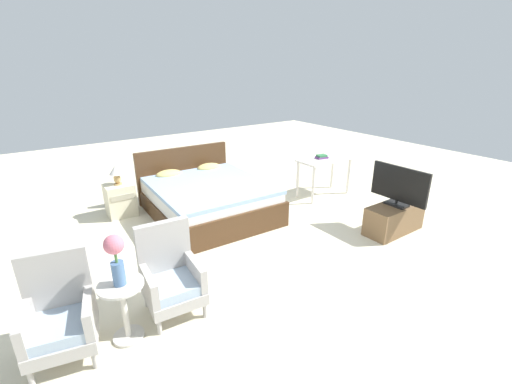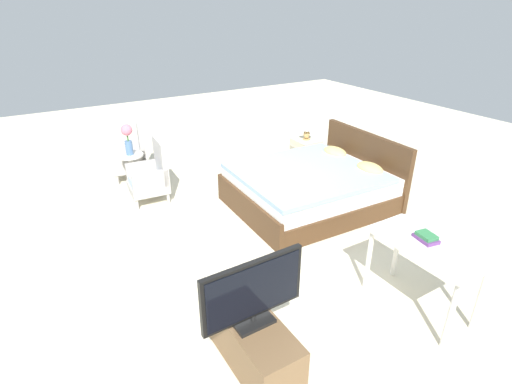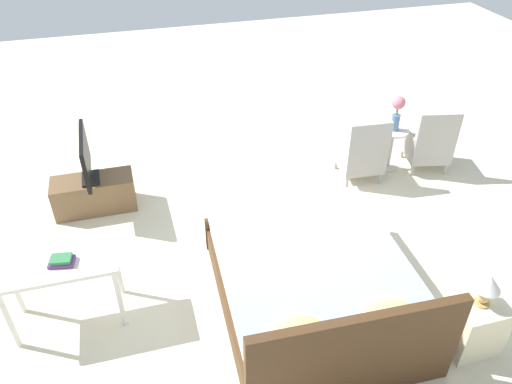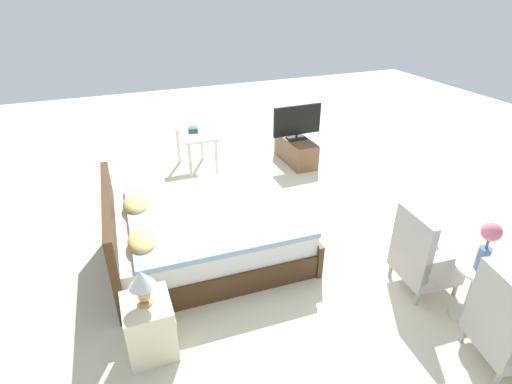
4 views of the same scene
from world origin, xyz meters
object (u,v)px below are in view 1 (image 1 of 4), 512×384
(side_table, at_px, (124,305))
(tv_flatscreen, at_px, (399,186))
(flower_vase, at_px, (115,255))
(tv_stand, at_px, (394,218))
(armchair_by_window_left, at_px, (60,316))
(nightstand, at_px, (120,200))
(table_lamp, at_px, (116,172))
(vanity_desk, at_px, (324,164))
(book_stack, at_px, (322,157))
(bed, at_px, (207,197))
(armchair_by_window_right, at_px, (171,277))

(side_table, relative_size, tv_flatscreen, 0.67)
(flower_vase, height_order, tv_stand, flower_vase)
(side_table, bearing_deg, flower_vase, 0.00)
(armchair_by_window_left, xyz_separation_m, nightstand, (1.19, 2.74, -0.10))
(table_lamp, height_order, vanity_desk, table_lamp)
(side_table, relative_size, vanity_desk, 0.57)
(tv_flatscreen, distance_m, book_stack, 1.76)
(bed, xyz_separation_m, tv_stand, (2.00, -2.19, -0.08))
(armchair_by_window_left, bearing_deg, book_stack, 18.14)
(bed, height_order, armchair_by_window_left, bed)
(side_table, bearing_deg, tv_stand, -1.52)
(bed, bearing_deg, side_table, -132.38)
(armchair_by_window_left, relative_size, tv_stand, 0.96)
(bed, distance_m, armchair_by_window_left, 3.08)
(side_table, bearing_deg, armchair_by_window_right, 16.18)
(flower_vase, bearing_deg, side_table, 180.00)
(armchair_by_window_left, relative_size, flower_vase, 1.93)
(table_lamp, distance_m, tv_flatscreen, 4.38)
(nightstand, bearing_deg, flower_vase, -103.75)
(tv_flatscreen, bearing_deg, bed, 132.46)
(armchair_by_window_left, bearing_deg, side_table, -16.60)
(table_lamp, bearing_deg, side_table, -103.75)
(bed, height_order, armchair_by_window_right, bed)
(nightstand, height_order, vanity_desk, vanity_desk)
(table_lamp, distance_m, book_stack, 3.61)
(table_lamp, relative_size, vanity_desk, 0.32)
(tv_stand, height_order, book_stack, book_stack)
(vanity_desk, bearing_deg, nightstand, 159.83)
(bed, bearing_deg, armchair_by_window_right, -125.81)
(armchair_by_window_left, bearing_deg, tv_stand, -3.24)
(vanity_desk, bearing_deg, book_stack, 145.30)
(flower_vase, xyz_separation_m, tv_flatscreen, (3.91, -0.10, -0.14))
(tv_stand, height_order, vanity_desk, vanity_desk)
(flower_vase, bearing_deg, tv_stand, -1.52)
(flower_vase, distance_m, tv_stand, 3.97)
(side_table, xyz_separation_m, flower_vase, (0.00, 0.00, 0.51))
(nightstand, xyz_separation_m, table_lamp, (-0.00, 0.00, 0.49))
(nightstand, bearing_deg, vanity_desk, -20.17)
(tv_stand, bearing_deg, tv_flatscreen, 1.08)
(book_stack, bearing_deg, tv_stand, -96.32)
(nightstand, relative_size, vanity_desk, 0.52)
(bed, distance_m, vanity_desk, 2.32)
(armchair_by_window_left, height_order, nightstand, armchair_by_window_left)
(armchair_by_window_right, distance_m, nightstand, 2.74)
(bed, xyz_separation_m, side_table, (-1.91, -2.09, 0.07))
(side_table, xyz_separation_m, nightstand, (0.71, 2.88, -0.10))
(side_table, relative_size, tv_stand, 0.61)
(armchair_by_window_left, height_order, book_stack, armchair_by_window_left)
(armchair_by_window_right, bearing_deg, tv_stand, -4.20)
(side_table, relative_size, table_lamp, 1.79)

